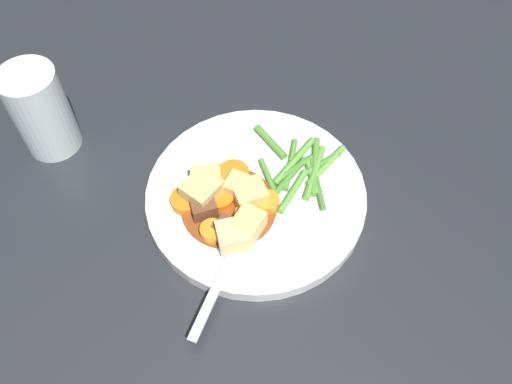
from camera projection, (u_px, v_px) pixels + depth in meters
ground_plane at (256, 200)px, 0.63m from camera, size 3.00×3.00×0.00m
dinner_plate at (256, 196)px, 0.62m from camera, size 0.25×0.25×0.02m
stew_sauce at (229, 207)px, 0.60m from camera, size 0.11×0.11×0.00m
carrot_slice_0 at (259, 207)px, 0.60m from camera, size 0.03×0.03×0.01m
carrot_slice_1 at (249, 216)px, 0.59m from camera, size 0.04×0.04×0.01m
carrot_slice_2 at (212, 232)px, 0.58m from camera, size 0.04×0.04×0.01m
carrot_slice_3 at (270, 201)px, 0.60m from camera, size 0.03×0.03×0.01m
carrot_slice_4 at (234, 174)px, 0.62m from camera, size 0.04×0.04×0.01m
carrot_slice_5 at (214, 177)px, 0.62m from camera, size 0.05×0.05×0.01m
carrot_slice_6 at (219, 198)px, 0.60m from camera, size 0.05×0.05×0.01m
carrot_slice_7 at (186, 200)px, 0.60m from camera, size 0.05×0.05×0.01m
potato_chunk_0 at (202, 192)px, 0.60m from camera, size 0.05×0.05×0.03m
potato_chunk_1 at (249, 225)px, 0.58m from camera, size 0.04×0.04×0.03m
potato_chunk_2 at (207, 182)px, 0.61m from camera, size 0.04×0.04×0.03m
potato_chunk_3 at (250, 195)px, 0.60m from camera, size 0.04×0.04×0.03m
potato_chunk_4 at (234, 236)px, 0.57m from camera, size 0.04×0.04×0.03m
potato_chunk_5 at (238, 188)px, 0.60m from camera, size 0.04×0.04×0.02m
meat_chunk_0 at (204, 209)px, 0.59m from camera, size 0.03×0.03×0.02m
meat_chunk_1 at (225, 228)px, 0.58m from camera, size 0.03×0.03×0.02m
green_bean_0 at (317, 182)px, 0.62m from camera, size 0.04×0.07×0.01m
green_bean_1 at (268, 177)px, 0.62m from camera, size 0.02×0.05×0.01m
green_bean_2 at (293, 191)px, 0.61m from camera, size 0.06×0.04×0.01m
green_bean_3 at (321, 164)px, 0.63m from camera, size 0.06×0.01×0.01m
green_bean_4 at (270, 142)px, 0.65m from camera, size 0.01×0.06×0.01m
green_bean_5 at (312, 175)px, 0.62m from camera, size 0.03×0.05×0.01m
green_bean_6 at (314, 173)px, 0.63m from camera, size 0.07×0.05×0.01m
green_bean_7 at (293, 168)px, 0.63m from camera, size 0.06×0.01×0.01m
green_bean_8 at (294, 161)px, 0.64m from camera, size 0.08×0.03×0.01m
green_bean_9 at (287, 179)px, 0.62m from camera, size 0.07×0.03×0.01m
green_bean_10 at (326, 165)px, 0.63m from camera, size 0.07×0.03×0.01m
green_bean_11 at (315, 166)px, 0.63m from camera, size 0.06×0.07×0.01m
green_bean_12 at (290, 164)px, 0.63m from camera, size 0.06×0.06×0.01m
fork at (229, 260)px, 0.57m from camera, size 0.15×0.11×0.00m
water_glass at (41, 111)px, 0.63m from camera, size 0.07×0.07×0.11m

